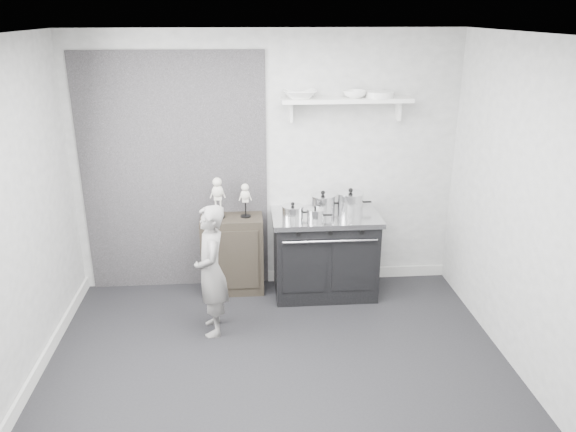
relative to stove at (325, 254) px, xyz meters
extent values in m
plane|color=black|center=(-0.59, -1.48, -0.45)|extent=(4.00, 4.00, 0.00)
cube|color=#A0A09D|center=(-0.59, 0.32, 0.90)|extent=(4.00, 0.02, 2.70)
cube|color=#A0A09D|center=(-0.59, -3.28, 0.90)|extent=(4.00, 0.02, 2.70)
cube|color=#A0A09D|center=(1.41, -1.48, 0.90)|extent=(0.02, 3.60, 2.70)
cube|color=silver|center=(-0.59, -1.48, 2.25)|extent=(4.00, 3.60, 0.02)
cube|color=black|center=(-1.54, 0.31, 0.80)|extent=(1.90, 0.02, 2.50)
cube|color=silver|center=(0.41, 0.30, -0.39)|extent=(2.00, 0.03, 0.12)
cube|color=silver|center=(-2.57, -1.48, -0.39)|extent=(0.03, 3.60, 0.12)
cube|color=silver|center=(0.21, 0.19, 1.57)|extent=(1.30, 0.26, 0.04)
cube|color=silver|center=(-0.34, 0.26, 1.45)|extent=(0.03, 0.12, 0.20)
cube|color=silver|center=(0.76, 0.26, 1.45)|extent=(0.03, 0.12, 0.20)
cube|color=black|center=(0.00, 0.00, -0.03)|extent=(1.04, 0.63, 0.83)
cube|color=silver|center=(0.00, 0.00, 0.41)|extent=(1.11, 0.67, 0.05)
cube|color=black|center=(-0.25, -0.31, -0.01)|extent=(0.44, 0.02, 0.54)
cube|color=black|center=(0.25, -0.31, -0.01)|extent=(0.44, 0.02, 0.54)
cylinder|color=silver|center=(0.00, -0.34, 0.28)|extent=(0.94, 0.02, 0.02)
cylinder|color=black|center=(-0.31, -0.32, 0.37)|extent=(0.04, 0.03, 0.04)
cylinder|color=black|center=(0.00, -0.32, 0.37)|extent=(0.04, 0.03, 0.04)
cylinder|color=black|center=(0.31, -0.32, 0.37)|extent=(0.04, 0.03, 0.04)
cube|color=black|center=(-0.97, 0.13, -0.03)|extent=(0.64, 0.38, 0.84)
imported|color=gray|center=(-1.15, -0.69, 0.18)|extent=(0.35, 0.49, 1.25)
cylinder|color=silver|center=(-0.35, -0.08, 0.50)|extent=(0.21, 0.21, 0.12)
cylinder|color=silver|center=(-0.35, -0.08, 0.57)|extent=(0.22, 0.22, 0.02)
sphere|color=black|center=(-0.35, -0.08, 0.59)|extent=(0.04, 0.04, 0.04)
cylinder|color=black|center=(-0.20, -0.08, 0.50)|extent=(0.10, 0.02, 0.02)
cylinder|color=silver|center=(-0.02, 0.11, 0.52)|extent=(0.25, 0.25, 0.16)
cylinder|color=silver|center=(-0.02, 0.11, 0.61)|extent=(0.26, 0.26, 0.02)
sphere|color=black|center=(-0.02, 0.11, 0.64)|extent=(0.05, 0.05, 0.05)
cylinder|color=black|center=(0.15, 0.11, 0.52)|extent=(0.10, 0.02, 0.02)
cylinder|color=silver|center=(0.27, 0.09, 0.53)|extent=(0.27, 0.27, 0.18)
cylinder|color=silver|center=(0.27, 0.09, 0.63)|extent=(0.28, 0.28, 0.02)
sphere|color=black|center=(0.27, 0.09, 0.66)|extent=(0.05, 0.05, 0.05)
cylinder|color=black|center=(0.44, 0.09, 0.53)|extent=(0.10, 0.02, 0.02)
cylinder|color=silver|center=(-0.13, -0.16, 0.49)|extent=(0.16, 0.16, 0.10)
cylinder|color=silver|center=(-0.13, -0.16, 0.55)|extent=(0.17, 0.17, 0.02)
sphere|color=black|center=(-0.13, -0.16, 0.57)|extent=(0.03, 0.03, 0.03)
cylinder|color=black|center=(-0.01, -0.16, 0.49)|extent=(0.10, 0.02, 0.02)
imported|color=white|center=(-0.26, 0.19, 1.63)|extent=(0.34, 0.34, 0.08)
imported|color=white|center=(0.29, 0.19, 1.63)|extent=(0.23, 0.23, 0.07)
cylinder|color=silver|center=(0.54, 0.19, 1.62)|extent=(0.28, 0.28, 0.06)
camera|label=1|loc=(-0.82, -5.35, 2.41)|focal=35.00mm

